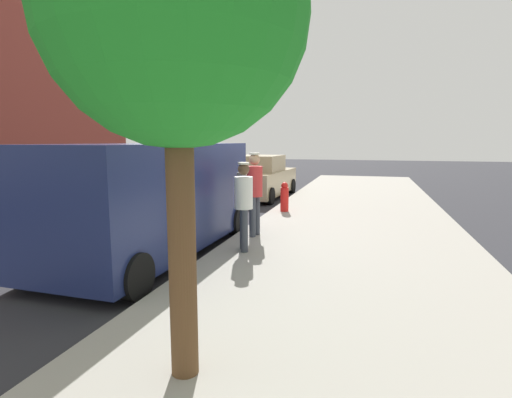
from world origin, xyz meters
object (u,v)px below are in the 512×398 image
pedestrian_in_red (255,188)px  pedestrian_in_white (244,201)px  fire_hydrant (285,197)px  street_tree (176,17)px  parked_van (153,196)px  parked_sedan_ahead (260,178)px  parking_meter_near (242,192)px

pedestrian_in_red → pedestrian_in_white: bearing=-83.6°
pedestrian_in_white → fire_hydrant: bearing=91.7°
pedestrian_in_red → street_tree: bearing=-80.8°
pedestrian_in_red → fire_hydrant: (0.00, 3.18, -0.62)m
parked_van → parked_sedan_ahead: bearing=90.9°
street_tree → fire_hydrant: bearing=95.7°
pedestrian_in_red → street_tree: size_ratio=0.44×
parking_meter_near → pedestrian_in_white: pedestrian_in_white is taller
parking_meter_near → parked_van: (-1.50, -0.87, -0.03)m
parked_van → street_tree: size_ratio=1.28×
parking_meter_near → street_tree: size_ratio=0.37×
street_tree → parking_meter_near: bearing=101.6°
parked_van → parked_sedan_ahead: (-0.13, 8.34, -0.41)m
pedestrian_in_white → street_tree: (0.71, -4.00, 2.07)m
parking_meter_near → parked_sedan_ahead: (-1.63, 7.47, -0.43)m
parked_van → pedestrian_in_white: bearing=8.6°
pedestrian_in_white → parking_meter_near: bearing=111.1°
parked_sedan_ahead → fire_hydrant: (1.73, -3.68, -0.18)m
parked_van → fire_hydrant: 4.96m
parking_meter_near → street_tree: bearing=-78.4°
fire_hydrant → parking_meter_near: bearing=-91.5°
pedestrian_in_white → parked_van: parked_van is taller
fire_hydrant → pedestrian_in_red: bearing=-90.0°
pedestrian_in_red → street_tree: 5.64m
fire_hydrant → parked_van: bearing=-109.0°
parked_van → fire_hydrant: parked_van is taller
pedestrian_in_white → street_tree: bearing=-79.9°
fire_hydrant → parked_sedan_ahead: bearing=115.2°
pedestrian_in_red → fire_hydrant: bearing=90.0°
parking_meter_near → pedestrian_in_red: size_ratio=0.84×
parked_van → parking_meter_near: bearing=30.1°
parking_meter_near → street_tree: street_tree is taller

